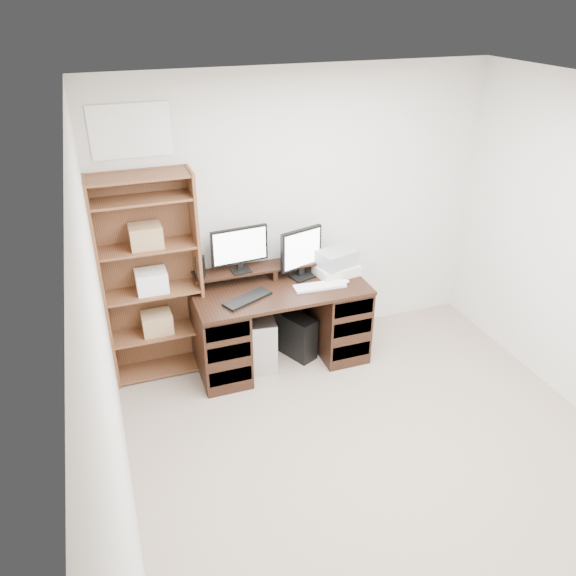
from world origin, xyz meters
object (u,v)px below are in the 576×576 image
monitor_wide (240,247)px  bookshelf (151,278)px  desk (280,323)px  printer (336,269)px  tower_silver (261,337)px  monitor_small (301,251)px  tower_black (295,335)px

monitor_wide → bookshelf: 0.77m
desk → printer: printer is taller
printer → monitor_wide: bearing=163.9°
monitor_wide → tower_silver: (0.12, -0.15, -0.84)m
monitor_wide → monitor_small: 0.55m
monitor_small → printer: size_ratio=1.25×
desk → bookshelf: size_ratio=0.83×
monitor_wide → printer: 0.91m
desk → monitor_small: size_ratio=3.31×
bookshelf → monitor_wide: bearing=-2.0°
monitor_small → tower_black: size_ratio=1.02×
desk → monitor_wide: (-0.29, 0.19, 0.70)m
bookshelf → tower_black: bearing=-8.3°
monitor_small → tower_silver: (-0.41, -0.09, -0.75)m
desk → tower_silver: desk is taller
tower_silver → tower_black: 0.33m
printer → tower_black: bearing=176.2°
desk → printer: size_ratio=4.15×
printer → tower_silver: 0.91m
monitor_wide → bookshelf: (-0.75, 0.03, -0.17)m
monitor_wide → monitor_small: bearing=-10.9°
desk → bookshelf: 1.19m
desk → tower_black: bearing=13.4°
desk → bookshelf: (-1.04, 0.21, 0.53)m
monitor_wide → printer: bearing=-12.3°
tower_black → printer: bearing=-20.7°
tower_black → tower_silver: bearing=155.1°
desk → tower_black: desk is taller
monitor_wide → tower_black: 1.01m
printer → tower_silver: (-0.73, -0.03, -0.55)m
monitor_wide → monitor_small: size_ratio=1.10×
tower_silver → bookshelf: bookshelf is taller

